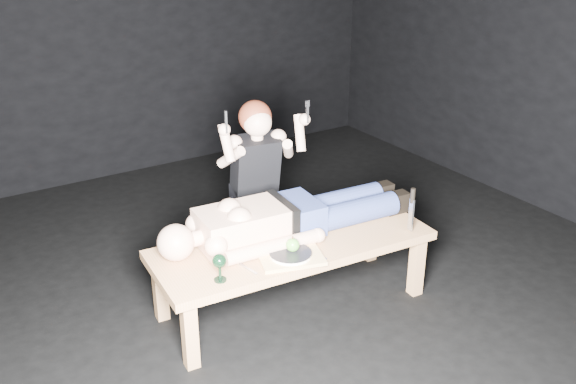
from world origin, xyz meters
The scene contains 13 objects.
ground centered at (0.00, 0.00, 0.00)m, with size 5.00×5.00×0.00m, color black.
back_wall centered at (0.00, 2.50, 1.50)m, with size 5.00×5.00×0.00m, color black.
table centered at (0.01, -0.18, 0.23)m, with size 1.67×0.63×0.45m, color #B07B54.
lying_man centered at (0.07, -0.07, 0.58)m, with size 1.71×0.52×0.27m, color tan, non-canonical shape.
kneeling_woman centered at (0.11, 0.47, 0.60)m, with size 0.64×0.71×1.19m, color black, non-canonical shape.
serving_tray centered at (-0.11, -0.35, 0.46)m, with size 0.36×0.26×0.02m, color tan.
plate centered at (-0.11, -0.35, 0.48)m, with size 0.24×0.24×0.02m, color white.
apple centered at (-0.09, -0.34, 0.53)m, with size 0.08×0.08×0.08m, color #3B9329.
goblet centered at (-0.55, -0.34, 0.53)m, with size 0.08×0.08×0.16m, color black, non-canonical shape.
fork_flat centered at (-0.37, -0.31, 0.45)m, with size 0.02×0.18×0.01m, color #B2B2B7.
knife_flat centered at (0.04, -0.38, 0.45)m, with size 0.02×0.18×0.01m, color #B2B2B7.
spoon_flat centered at (-0.01, -0.29, 0.45)m, with size 0.02×0.18×0.01m, color #B2B2B7.
carving_knife centered at (0.68, -0.47, 0.59)m, with size 0.04×0.04×0.29m, color #B2B2B7, non-canonical shape.
Camera 1 is at (-1.82, -2.99, 2.26)m, focal length 39.96 mm.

